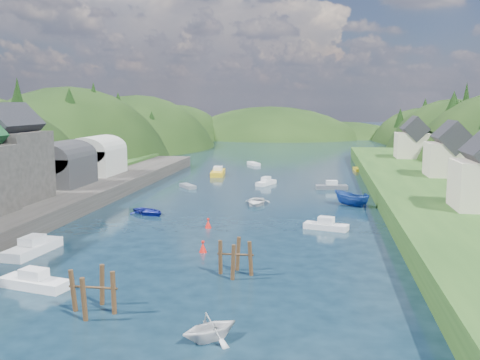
% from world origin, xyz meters
% --- Properties ---
extents(ground, '(600.00, 600.00, 0.00)m').
position_xyz_m(ground, '(0.00, 50.00, 0.00)').
color(ground, black).
rests_on(ground, ground).
extents(hillside_left, '(44.00, 245.56, 52.00)m').
position_xyz_m(hillside_left, '(-45.00, 75.00, -8.03)').
color(hillside_left, black).
rests_on(hillside_left, ground).
extents(far_hills, '(103.00, 68.00, 44.00)m').
position_xyz_m(far_hills, '(1.22, 174.01, -10.80)').
color(far_hills, black).
rests_on(far_hills, ground).
extents(hill_trees, '(91.21, 145.73, 12.72)m').
position_xyz_m(hill_trees, '(0.36, 65.62, 11.15)').
color(hill_trees, black).
rests_on(hill_trees, ground).
extents(quay_left, '(12.00, 110.00, 2.00)m').
position_xyz_m(quay_left, '(-24.00, 20.00, 1.00)').
color(quay_left, '#2D2B28').
rests_on(quay_left, ground).
extents(boat_sheds, '(7.00, 21.00, 7.50)m').
position_xyz_m(boat_sheds, '(-26.00, 39.00, 5.27)').
color(boat_sheds, '#2D2D30').
rests_on(boat_sheds, quay_left).
extents(terrace_right, '(16.00, 120.00, 2.40)m').
position_xyz_m(terrace_right, '(25.00, 40.00, 1.20)').
color(terrace_right, '#234719').
rests_on(terrace_right, ground).
extents(right_bank_cottages, '(9.00, 59.24, 8.41)m').
position_xyz_m(right_bank_cottages, '(28.00, 48.33, 5.84)').
color(right_bank_cottages, beige).
rests_on(right_bank_cottages, terrace_right).
extents(piling_cluster_near, '(3.25, 3.03, 3.39)m').
position_xyz_m(piling_cluster_near, '(-4.42, -4.91, 1.13)').
color(piling_cluster_near, '#382314').
rests_on(piling_cluster_near, ground).
extents(piling_cluster_far, '(2.86, 2.71, 3.34)m').
position_xyz_m(piling_cluster_far, '(3.34, 3.98, 1.10)').
color(piling_cluster_far, '#382314').
rests_on(piling_cluster_far, ground).
extents(channel_buoy_near, '(0.70, 0.70, 1.10)m').
position_xyz_m(channel_buoy_near, '(-0.58, 9.81, 0.48)').
color(channel_buoy_near, red).
rests_on(channel_buoy_near, ground).
extents(channel_buoy_far, '(0.70, 0.70, 1.10)m').
position_xyz_m(channel_buoy_far, '(-2.11, 19.15, 0.48)').
color(channel_buoy_far, red).
rests_on(channel_buoy_far, ground).
extents(moored_boats, '(35.73, 90.36, 2.46)m').
position_xyz_m(moored_boats, '(-3.59, 22.21, 0.65)').
color(moored_boats, silver).
rests_on(moored_boats, ground).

